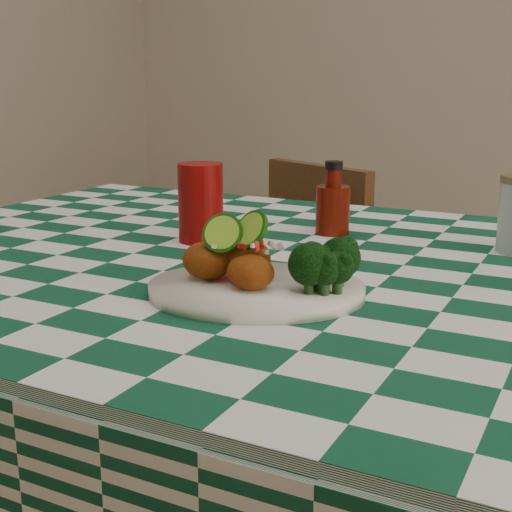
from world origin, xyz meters
The scene contains 7 objects.
dining_table centered at (0.00, 0.00, 0.39)m, with size 1.66×1.06×0.79m, color #0F462D, non-canonical shape.
plate centered at (-0.02, -0.18, 0.80)m, with size 0.28×0.22×0.02m, color white, non-canonical shape.
fried_chicken_pile centered at (-0.04, -0.18, 0.85)m, with size 0.13×0.10×0.08m, color #8D390D, non-canonical shape.
broccoli_side centered at (0.07, -0.17, 0.84)m, with size 0.08×0.08×0.06m, color black, non-canonical shape.
red_tumbler centered at (-0.26, 0.06, 0.85)m, with size 0.08×0.08×0.14m, color #790706.
ketchup_bottle centered at (-0.08, 0.22, 0.85)m, with size 0.06×0.06×0.13m, color #5B0E04, non-canonical shape.
wooden_chair_left centered at (-0.42, 0.68, 0.41)m, with size 0.38×0.40×0.83m, color #472814, non-canonical shape.
Camera 1 is at (0.38, -0.97, 1.07)m, focal length 50.00 mm.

